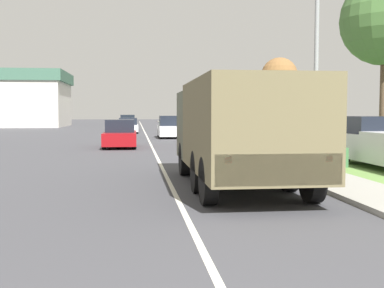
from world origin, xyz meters
TOP-DOWN VIEW (x-y plane):
  - ground_plane at (0.00, 40.00)m, footprint 180.00×180.00m
  - lane_centre_stripe at (0.00, 40.00)m, footprint 0.12×120.00m
  - sidewalk_right at (4.50, 40.00)m, footprint 1.80×120.00m
  - grass_strip_right at (8.90, 40.00)m, footprint 7.00×120.00m
  - military_truck at (1.73, 10.96)m, footprint 2.58×7.30m
  - car_nearest_ahead at (-1.77, 25.90)m, footprint 1.78×4.64m
  - car_second_ahead at (1.72, 35.26)m, footprint 1.82×4.13m
  - car_third_ahead at (-1.58, 44.27)m, footprint 1.88×4.44m
  - car_fourth_ahead at (-1.74, 52.56)m, footprint 1.74×4.80m
  - lamp_post at (4.56, 13.43)m, footprint 1.69×0.24m
  - tree_far_right at (9.68, 33.43)m, footprint 2.70×2.70m
  - utility_box at (6.20, 14.92)m, footprint 0.55×0.45m

SIDE VIEW (x-z plane):
  - ground_plane at x=0.00m, z-range 0.00..0.00m
  - lane_centre_stripe at x=0.00m, z-range 0.00..0.00m
  - grass_strip_right at x=8.90m, z-range 0.00..0.02m
  - sidewalk_right at x=4.50m, z-range 0.00..0.12m
  - utility_box at x=6.20m, z-range 0.02..0.72m
  - car_third_ahead at x=-1.58m, z-range -0.06..1.35m
  - car_nearest_ahead at x=-1.77m, z-range -0.08..1.47m
  - car_fourth_ahead at x=-1.74m, z-range -0.09..1.57m
  - car_second_ahead at x=1.72m, z-range -0.09..1.59m
  - military_truck at x=1.73m, z-range 0.20..2.93m
  - tree_far_right at x=9.68m, z-range 1.62..7.58m
  - lamp_post at x=4.56m, z-range 0.80..8.48m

